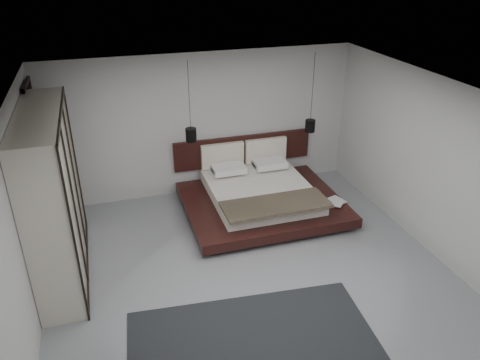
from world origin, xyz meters
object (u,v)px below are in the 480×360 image
object	(u,v)px
lattice_screen	(41,158)
rug	(258,357)
pendant_right	(310,126)
wardrobe	(53,197)
bed	(260,195)
pendant_left	(191,135)

from	to	relation	value
lattice_screen	rug	bearing A→B (deg)	-57.91
pendant_right	wardrobe	bearing A→B (deg)	-163.78
bed	pendant_right	distance (m)	1.67
lattice_screen	rug	distance (m)	4.90
wardrobe	pendant_left	bearing A→B (deg)	30.38
lattice_screen	pendant_left	xyz separation A→B (m)	(2.57, -0.09, 0.17)
bed	rug	size ratio (longest dim) A/B	0.91
pendant_left	wardrobe	distance (m)	2.69
pendant_right	wardrobe	distance (m)	4.86
lattice_screen	wardrobe	size ratio (longest dim) A/B	1.01
bed	pendant_left	xyz separation A→B (m)	(-1.18, 0.46, 1.18)
lattice_screen	wardrobe	bearing A→B (deg)	-80.12
bed	pendant_right	bearing A→B (deg)	21.33
lattice_screen	pendant_left	world-z (taller)	pendant_left
bed	pendant_right	xyz separation A→B (m)	(1.18, 0.46, 1.10)
wardrobe	rug	size ratio (longest dim) A/B	0.83
bed	wardrobe	size ratio (longest dim) A/B	1.11
pendant_left	wardrobe	xyz separation A→B (m)	(-2.32, -1.36, -0.20)
wardrobe	rug	world-z (taller)	wardrobe
pendant_right	wardrobe	xyz separation A→B (m)	(-4.67, -1.36, -0.13)
wardrobe	rug	distance (m)	3.64
lattice_screen	pendant_right	xyz separation A→B (m)	(4.92, -0.09, 0.09)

